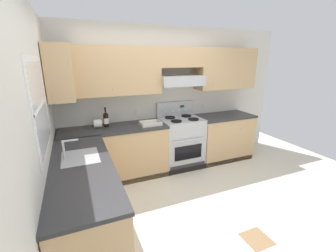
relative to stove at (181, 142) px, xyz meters
name	(u,v)px	position (x,y,z in m)	size (l,w,h in m)	color
ground_plane	(185,210)	(-0.54, -1.25, -0.48)	(7.04, 7.04, 0.00)	beige
floor_accent_tile	(257,239)	(-0.03, -2.04, -0.48)	(0.30, 0.30, 0.01)	olive
wall_back	(169,87)	(-0.14, 0.27, 1.00)	(4.68, 0.57, 2.55)	silver
wall_left	(40,124)	(-2.13, -1.03, 0.87)	(0.47, 4.00, 2.55)	silver
counter_back_run	(164,146)	(-0.36, -0.01, -0.03)	(3.60, 0.65, 0.91)	tan
counter_left_run	(86,202)	(-1.79, -1.25, -0.02)	(0.63, 1.91, 1.13)	tan
stove	(181,142)	(0.00, 0.00, 0.00)	(0.76, 0.62, 1.20)	#B7BABC
wine_bottle	(106,119)	(-1.33, 0.09, 0.56)	(0.08, 0.09, 0.33)	black
bowl	(150,124)	(-0.63, -0.09, 0.45)	(0.34, 0.25, 0.06)	white
paper_towel_roll	(98,124)	(-1.47, 0.09, 0.50)	(0.12, 0.14, 0.14)	white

